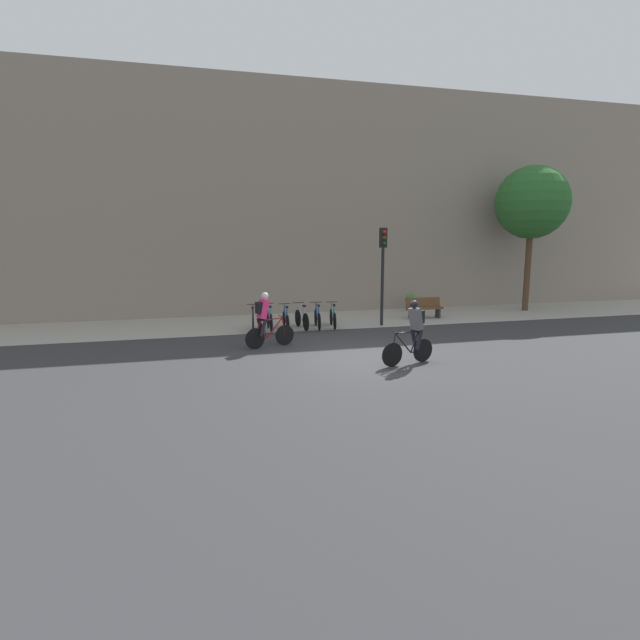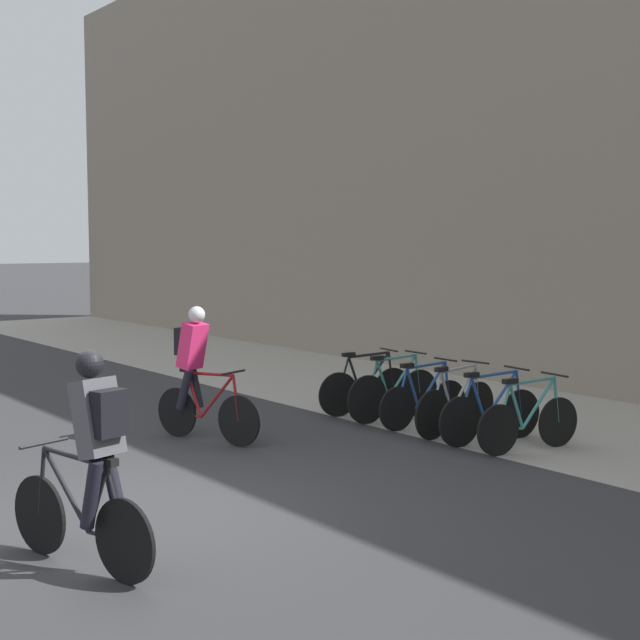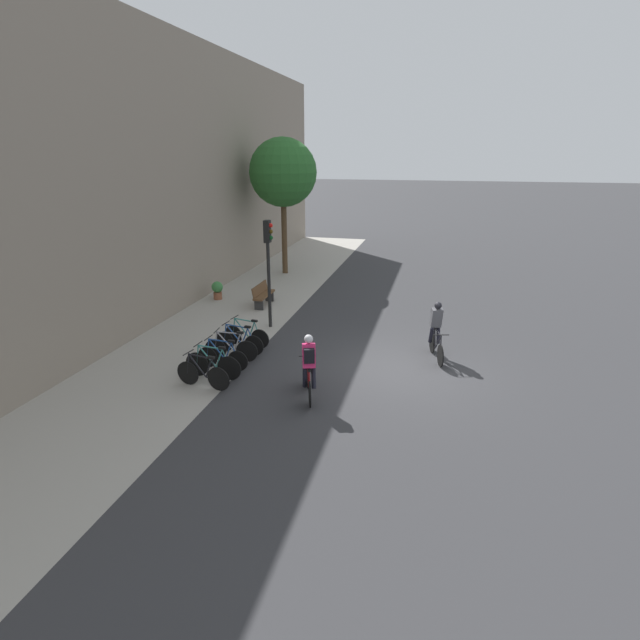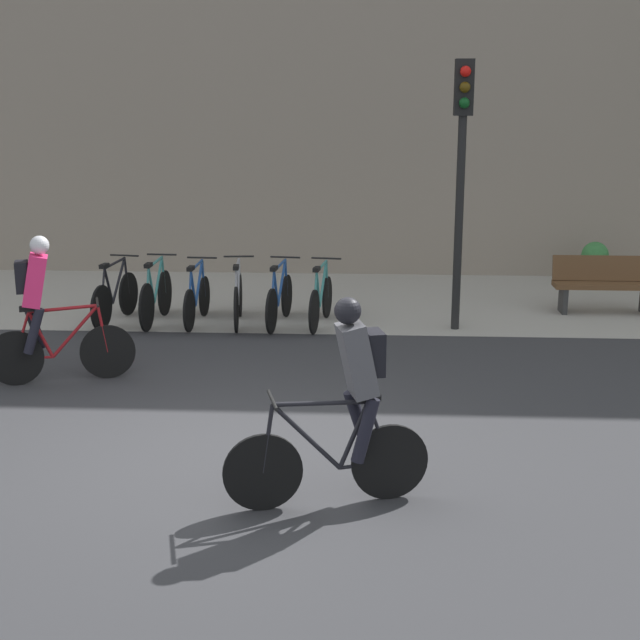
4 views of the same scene
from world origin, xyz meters
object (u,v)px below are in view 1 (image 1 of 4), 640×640
(parked_bike_3, at_px, (302,318))
(potted_plant, at_px, (410,302))
(parked_bike_2, at_px, (286,319))
(traffic_light_pole, at_px, (383,259))
(cyclist_grey, at_px, (414,330))
(parked_bike_4, at_px, (317,318))
(parked_bike_1, at_px, (270,319))
(parked_bike_0, at_px, (253,321))
(cyclist_pink, at_px, (265,318))
(parked_bike_5, at_px, (333,317))
(bench, at_px, (424,308))

(parked_bike_3, distance_m, potted_plant, 6.84)
(parked_bike_2, height_order, traffic_light_pole, traffic_light_pole)
(cyclist_grey, xyz_separation_m, parked_bike_4, (-1.18, 5.96, -0.55))
(parked_bike_1, distance_m, parked_bike_4, 1.86)
(parked_bike_0, height_order, parked_bike_1, parked_bike_1)
(parked_bike_2, xyz_separation_m, potted_plant, (6.64, 3.25, 0.05))
(traffic_light_pole, bearing_deg, cyclist_grey, -103.71)
(cyclist_pink, distance_m, potted_plant, 10.03)
(cyclist_pink, relative_size, parked_bike_0, 1.09)
(cyclist_pink, xyz_separation_m, parked_bike_1, (0.62, 2.94, -0.53))
(parked_bike_0, xyz_separation_m, parked_bike_1, (0.62, 0.00, 0.01))
(parked_bike_3, bearing_deg, parked_bike_0, 180.00)
(parked_bike_1, distance_m, parked_bike_3, 1.24)
(potted_plant, bearing_deg, parked_bike_3, -151.66)
(cyclist_pink, xyz_separation_m, parked_bike_5, (3.10, 2.94, -0.56))
(traffic_light_pole, bearing_deg, parked_bike_5, 176.42)
(parked_bike_4, xyz_separation_m, bench, (5.03, 1.05, 0.07))
(parked_bike_5, bearing_deg, potted_plant, 34.18)
(cyclist_grey, bearing_deg, parked_bike_0, 121.55)
(cyclist_pink, relative_size, parked_bike_5, 1.10)
(parked_bike_3, distance_m, parked_bike_5, 1.24)
(parked_bike_0, bearing_deg, cyclist_grey, -58.45)
(parked_bike_0, xyz_separation_m, traffic_light_pole, (5.09, -0.12, 2.24))
(cyclist_pink, xyz_separation_m, parked_bike_3, (1.86, 2.94, -0.55))
(cyclist_grey, height_order, parked_bike_3, cyclist_grey)
(bench, bearing_deg, parked_bike_1, -171.35)
(cyclist_pink, distance_m, traffic_light_pole, 6.05)
(cyclist_pink, bearing_deg, parked_bike_5, 43.44)
(parked_bike_5, height_order, traffic_light_pole, traffic_light_pole)
(cyclist_grey, height_order, parked_bike_4, cyclist_grey)
(potted_plant, bearing_deg, traffic_light_pole, -129.71)
(parked_bike_5, xyz_separation_m, bench, (4.41, 1.05, 0.08))
(cyclist_grey, bearing_deg, parked_bike_4, 101.18)
(cyclist_pink, bearing_deg, parked_bike_1, 78.11)
(parked_bike_1, bearing_deg, parked_bike_3, -0.02)
(parked_bike_1, distance_m, potted_plant, 7.96)
(parked_bike_1, height_order, traffic_light_pole, traffic_light_pole)
(parked_bike_0, distance_m, potted_plant, 8.53)
(parked_bike_2, bearing_deg, cyclist_grey, -67.92)
(parked_bike_2, distance_m, potted_plant, 7.40)
(parked_bike_0, distance_m, parked_bike_1, 0.62)
(parked_bike_3, bearing_deg, cyclist_pink, -122.36)
(parked_bike_4, xyz_separation_m, traffic_light_pole, (2.60, -0.12, 2.24))
(parked_bike_3, height_order, potted_plant, parked_bike_3)
(cyclist_pink, bearing_deg, cyclist_grey, -39.60)
(parked_bike_1, height_order, parked_bike_3, parked_bike_1)
(traffic_light_pole, bearing_deg, potted_plant, 50.29)
(parked_bike_1, xyz_separation_m, parked_bike_4, (1.86, -0.00, -0.02))
(parked_bike_3, height_order, bench, parked_bike_3)
(cyclist_pink, height_order, parked_bike_0, cyclist_pink)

